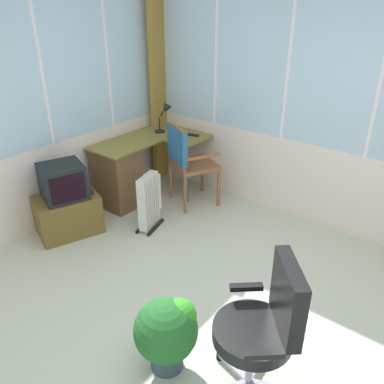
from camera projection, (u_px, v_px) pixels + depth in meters
The scene contains 12 objects.
ground at pixel (197, 332), 3.10m from camera, with size 5.20×5.54×0.06m, color beige.
north_window_panel at pixel (6, 108), 3.74m from camera, with size 4.20×0.07×2.74m.
east_window_panel at pixel (328, 101), 3.95m from camera, with size 0.07×4.54×2.74m.
curtain_corner at pixel (159, 81), 5.09m from camera, with size 0.34×0.07×2.64m, color olive.
desk at pixel (122, 173), 4.74m from camera, with size 1.31×0.90×0.75m.
desk_lamp at pixel (166, 113), 4.96m from camera, with size 0.23×0.20×0.37m.
tv_remote at pixel (193, 135), 4.91m from camera, with size 0.04×0.15×0.02m, color black.
wooden_armchair at pixel (184, 155), 4.63m from camera, with size 0.65×0.65×1.00m.
office_chair at pixel (266, 322), 2.39m from camera, with size 0.61×0.61×0.98m.
tv_on_stand at pixel (67, 203), 4.18m from camera, with size 0.75×0.63×0.79m.
space_heater at pixel (150, 201), 4.30m from camera, with size 0.41×0.26×0.63m.
potted_plant at pixel (168, 331), 2.65m from camera, with size 0.44×0.44×0.55m.
Camera 1 is at (-1.80, -1.37, 2.35)m, focal length 37.06 mm.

